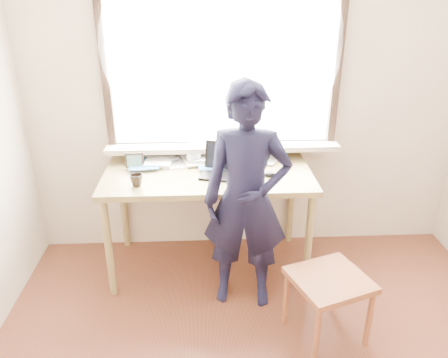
{
  "coord_description": "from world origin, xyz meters",
  "views": [
    {
      "loc": [
        -0.36,
        -1.38,
        2.13
      ],
      "look_at": [
        -0.24,
        0.95,
        1.08
      ],
      "focal_mm": 35.0,
      "sensor_mm": 36.0,
      "label": 1
    }
  ],
  "objects_px": {
    "mug_white": "(194,158)",
    "mug_dark": "(136,180)",
    "person": "(246,200)",
    "work_chair": "(329,287)",
    "desk": "(208,182)",
    "laptop": "(225,167)"
  },
  "relations": [
    {
      "from": "mug_white",
      "to": "mug_dark",
      "type": "distance_m",
      "value": 0.56
    },
    {
      "from": "work_chair",
      "to": "person",
      "type": "xyz_separation_m",
      "value": [
        -0.49,
        0.41,
        0.41
      ]
    },
    {
      "from": "mug_white",
      "to": "mug_dark",
      "type": "xyz_separation_m",
      "value": [
        -0.39,
        -0.39,
        -0.0
      ]
    },
    {
      "from": "mug_white",
      "to": "mug_dark",
      "type": "relative_size",
      "value": 1.2
    },
    {
      "from": "person",
      "to": "mug_dark",
      "type": "bearing_deg",
      "value": 173.17
    },
    {
      "from": "laptop",
      "to": "mug_white",
      "type": "xyz_separation_m",
      "value": [
        -0.23,
        0.2,
        -0.01
      ]
    },
    {
      "from": "desk",
      "to": "mug_dark",
      "type": "xyz_separation_m",
      "value": [
        -0.5,
        -0.22,
        0.13
      ]
    },
    {
      "from": "desk",
      "to": "laptop",
      "type": "relative_size",
      "value": 4.11
    },
    {
      "from": "desk",
      "to": "mug_dark",
      "type": "relative_size",
      "value": 16.71
    },
    {
      "from": "desk",
      "to": "laptop",
      "type": "xyz_separation_m",
      "value": [
        0.12,
        -0.03,
        0.14
      ]
    },
    {
      "from": "mug_dark",
      "to": "person",
      "type": "height_order",
      "value": "person"
    },
    {
      "from": "laptop",
      "to": "mug_white",
      "type": "distance_m",
      "value": 0.31
    },
    {
      "from": "mug_dark",
      "to": "person",
      "type": "distance_m",
      "value": 0.78
    },
    {
      "from": "mug_dark",
      "to": "laptop",
      "type": "bearing_deg",
      "value": 16.86
    },
    {
      "from": "laptop",
      "to": "person",
      "type": "relative_size",
      "value": 0.24
    },
    {
      "from": "person",
      "to": "work_chair",
      "type": "bearing_deg",
      "value": -32.84
    },
    {
      "from": "mug_dark",
      "to": "person",
      "type": "bearing_deg",
      "value": -14.18
    },
    {
      "from": "desk",
      "to": "mug_dark",
      "type": "bearing_deg",
      "value": -155.94
    },
    {
      "from": "desk",
      "to": "mug_white",
      "type": "height_order",
      "value": "mug_white"
    },
    {
      "from": "work_chair",
      "to": "person",
      "type": "distance_m",
      "value": 0.76
    },
    {
      "from": "mug_dark",
      "to": "work_chair",
      "type": "relative_size",
      "value": 0.16
    },
    {
      "from": "desk",
      "to": "person",
      "type": "relative_size",
      "value": 0.97
    }
  ]
}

